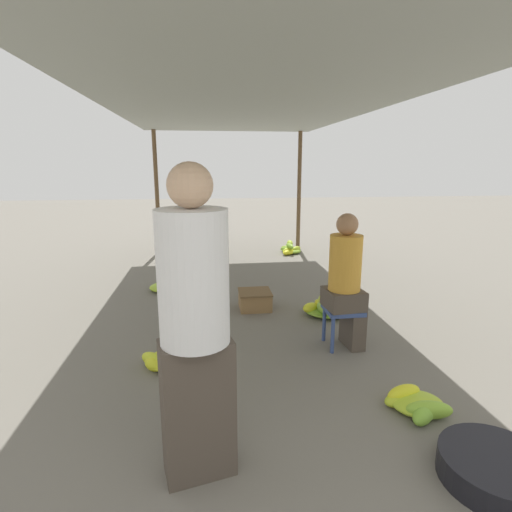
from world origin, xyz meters
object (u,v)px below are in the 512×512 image
Objects in this scene: stool at (343,315)px; basin_black at (497,469)px; vendor_foreground at (195,324)px; vendor_seated at (346,280)px; banana_pile_left_1 at (171,285)px; banana_pile_left_0 at (175,356)px; banana_pile_left_2 at (175,258)px; banana_pile_right_0 at (416,404)px; banana_pile_right_1 at (325,308)px; banana_pile_right_2 at (290,249)px; crate_near at (255,300)px.

basin_black is (0.29, -1.75, -0.24)m from stool.
vendor_foreground is 1.85m from basin_black.
vendor_seated is 2.77m from banana_pile_left_1.
banana_pile_left_0 reaches higher than banana_pile_left_2.
banana_pile_left_0 is 1.40× the size of banana_pile_right_0.
banana_pile_right_0 is at bearing 13.97° from vendor_foreground.
vendor_foreground is 2.82× the size of basin_black.
banana_pile_right_1 is at bearing 84.02° from stool.
stool is 1.79m from basin_black.
banana_pile_right_2 is at bearing 85.18° from banana_pile_right_1.
banana_pile_left_0 reaches higher than crate_near.
stool is at bearing -95.05° from banana_pile_right_2.
banana_pile_left_0 is at bearing -84.41° from banana_pile_left_1.
vendor_seated is 4.17m from banana_pile_right_2.
vendor_foreground is 4.45× the size of stool.
vendor_seated is 1.00m from banana_pile_right_1.
stool is 1.14m from banana_pile_right_0.
stool is (1.34, 1.47, -0.59)m from vendor_foreground.
banana_pile_right_0 is (1.96, -3.11, -0.01)m from banana_pile_left_1.
vendor_seated is at bearing -5.28° from stool.
banana_pile_left_2 is at bearing 114.52° from crate_near.
banana_pile_left_2 is 0.77× the size of banana_pile_right_1.
crate_near is (-0.79, 0.32, 0.03)m from banana_pile_right_1.
vendor_foreground reaches higher than vendor_seated.
banana_pile_right_2 reaches higher than banana_pile_left_1.
banana_pile_right_1 is (1.92, -2.80, 0.00)m from banana_pile_left_2.
basin_black is 1.30× the size of banana_pile_left_2.
stool is at bearing 174.72° from vendor_seated.
banana_pile_left_1 is at bearing 147.28° from banana_pile_right_1.
banana_pile_right_1 is at bearing 31.10° from banana_pile_left_0.
banana_pile_left_0 is at bearing -173.39° from vendor_seated.
banana_pile_left_1 is (-1.79, 2.02, -0.24)m from stool.
banana_pile_right_1 reaches higher than banana_pile_left_1.
banana_pile_right_1 reaches higher than banana_pile_left_2.
vendor_seated reaches higher than banana_pile_left_1.
basin_black is at bearing -9.71° from vendor_foreground.
vendor_seated is 1.70m from banana_pile_left_0.
banana_pile_left_1 is 1.05× the size of banana_pile_right_1.
banana_pile_right_1 is (1.87, -1.20, 0.01)m from banana_pile_left_1.
banana_pile_right_0 is (2.01, -4.71, -0.02)m from banana_pile_left_2.
stool reaches higher than banana_pile_right_1.
banana_pile_left_2 is (-0.27, 3.80, -0.00)m from banana_pile_left_0.
banana_pile_left_1 is 3.01m from banana_pile_right_2.
stool is 0.61× the size of banana_pile_left_1.
banana_pile_left_0 reaches higher than banana_pile_left_1.
banana_pile_left_1 is at bearing 95.59° from banana_pile_left_0.
stool is 0.35m from vendor_seated.
banana_pile_left_0 is at bearing -148.90° from banana_pile_right_1.
basin_black is 1.11× the size of banana_pile_right_2.
basin_black is at bearing -40.11° from banana_pile_left_0.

